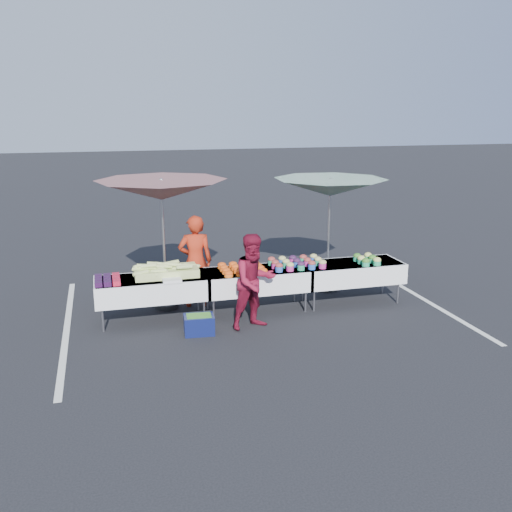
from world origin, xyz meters
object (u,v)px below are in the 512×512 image
object	(u,v)px
table_left	(152,287)
vendor	(195,261)
customer	(254,282)
storage_bin	(199,324)
table_center	(256,279)
table_right	(351,271)
umbrella_right	(330,188)
umbrella_left	(162,191)

from	to	relation	value
table_left	vendor	size ratio (longest dim) A/B	1.12
customer	storage_bin	distance (m)	1.11
table_center	table_right	bearing A→B (deg)	0.00
table_right	vendor	bearing A→B (deg)	168.77
vendor	umbrella_right	bearing A→B (deg)	-169.31
table_left	umbrella_right	size ratio (longest dim) A/B	0.68
table_center	vendor	xyz separation A→B (m)	(-0.97, 0.55, 0.25)
table_center	vendor	bearing A→B (deg)	150.43
table_center	table_right	xyz separation A→B (m)	(1.80, 0.00, 0.00)
umbrella_left	vendor	bearing A→B (deg)	-5.88
table_right	storage_bin	size ratio (longest dim) A/B	3.72
table_center	table_right	distance (m)	1.80
umbrella_right	vendor	bearing A→B (deg)	-174.60
customer	table_center	bearing A→B (deg)	57.74
umbrella_left	table_left	bearing A→B (deg)	-115.60
table_center	umbrella_right	distance (m)	2.34
umbrella_right	table_left	bearing A→B (deg)	-167.04
storage_bin	vendor	bearing A→B (deg)	87.13
customer	umbrella_left	bearing A→B (deg)	118.27
customer	umbrella_left	xyz separation A→B (m)	(-1.28, 1.36, 1.32)
table_center	vendor	size ratio (longest dim) A/B	1.12
table_right	umbrella_left	xyz separation A→B (m)	(-3.31, 0.61, 1.52)
umbrella_left	table_right	bearing A→B (deg)	-10.37
table_left	table_right	distance (m)	3.60
table_center	umbrella_right	world-z (taller)	umbrella_right
table_left	umbrella_right	bearing A→B (deg)	12.96
customer	umbrella_left	distance (m)	2.28
table_left	vendor	bearing A→B (deg)	33.52
table_center	umbrella_left	bearing A→B (deg)	158.14
table_center	customer	world-z (taller)	customer
vendor	umbrella_left	world-z (taller)	umbrella_left
table_right	storage_bin	bearing A→B (deg)	-165.18
storage_bin	umbrella_left	bearing A→B (deg)	109.40
table_center	table_right	size ratio (longest dim) A/B	1.00
table_right	umbrella_right	distance (m)	1.64
umbrella_right	table_right	bearing A→B (deg)	-81.14
vendor	storage_bin	world-z (taller)	vendor
umbrella_left	storage_bin	xyz separation A→B (m)	(0.36, -1.39, -1.94)
table_center	storage_bin	distance (m)	1.46
table_center	umbrella_right	xyz separation A→B (m)	(1.68, 0.80, 1.42)
table_right	customer	xyz separation A→B (m)	(-2.03, -0.75, 0.20)
table_left	table_right	xyz separation A→B (m)	(3.60, 0.00, 0.00)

